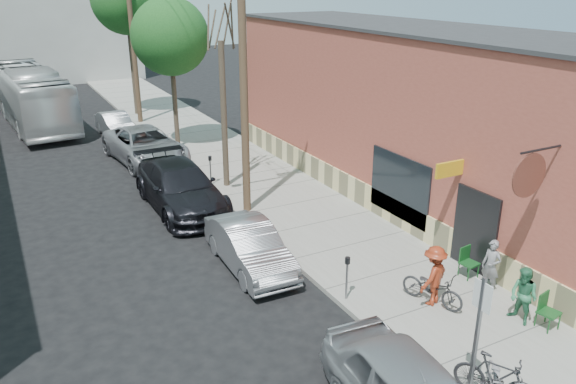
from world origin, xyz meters
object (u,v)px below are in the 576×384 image
patron_green (523,296)px  tree_leafy_mid (170,37)px  patio_chair_b (549,312)px  tree_bare (224,116)px  car_1 (250,247)px  cyclist (434,276)px  parking_meter_near (347,271)px  utility_pole_near (242,67)px  parking_meter_far (210,166)px  parked_bike_a (496,379)px  bus (32,97)px  sign_post (478,328)px  patron_grey (491,266)px  car_4 (116,125)px  car_3 (146,146)px  car_2 (180,187)px  patio_chair_a (469,263)px

patron_green → tree_leafy_mid: bearing=-173.1°
patio_chair_b → patron_green: (-0.39, 0.49, 0.31)m
tree_bare → car_1: 7.42m
cyclist → parking_meter_near: bearing=-52.8°
tree_bare → utility_pole_near: bearing=-98.1°
parking_meter_far → parked_bike_a: size_ratio=0.72×
tree_bare → cyclist: bearing=-83.2°
parking_meter_far → bus: bearing=109.5°
parking_meter_near → tree_bare: bearing=86.8°
parking_meter_near → sign_post: bearing=-88.7°
sign_post → car_1: 7.70m
parking_meter_far → patron_grey: patron_grey is taller
car_4 → cyclist: bearing=-84.2°
sign_post → patron_grey: sign_post is taller
car_4 → car_3: bearing=-90.9°
patio_chair_b → car_4: 24.42m
cyclist → car_3: bearing=-97.2°
parked_bike_a → parking_meter_near: bearing=68.0°
utility_pole_near → patron_green: utility_pole_near is taller
tree_leafy_mid → bus: (-5.95, 9.05, -3.92)m
parking_meter_near → bus: size_ratio=0.10×
utility_pole_near → car_2: bearing=138.9°
cyclist → tree_leafy_mid: bearing=-104.4°
sign_post → tree_bare: (0.45, 14.18, 1.25)m
tree_bare → car_4: size_ratio=1.49×
sign_post → patron_green: 3.55m
patio_chair_a → car_2: bearing=112.6°
utility_pole_near → cyclist: bearing=-78.1°
tree_bare → parked_bike_a: 14.68m
parking_meter_near → car_2: bearing=101.7°
car_4 → bus: bearing=122.6°
utility_pole_near → car_2: utility_pole_near is taller
parking_meter_far → bus: (-5.40, 15.27, 0.71)m
bus → tree_bare: bearing=-73.7°
patio_chair_b → patio_chair_a: bearing=75.6°
car_1 → bus: bearing=101.7°
car_2 → car_3: car_2 is taller
parking_meter_near → utility_pole_near: 8.23m
car_2 → patio_chair_b: bearing=-66.1°
utility_pole_near → cyclist: utility_pole_near is taller
tree_leafy_mid → car_3: (-2.00, -1.41, -4.80)m
parking_meter_near → car_3: car_3 is taller
car_2 → patio_chair_a: bearing=-59.3°
utility_pole_near → patron_green: bearing=-72.7°
utility_pole_near → car_3: size_ratio=1.71×
parking_meter_far → parked_bike_a: parking_meter_far is taller
cyclist → car_1: bearing=-71.3°
car_3 → patron_green: bearing=-81.1°
tree_bare → car_1: tree_bare is taller
patron_grey → parking_meter_near: bearing=-121.2°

